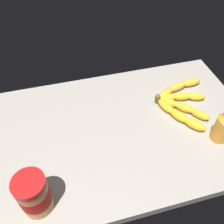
% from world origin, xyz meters
% --- Properties ---
extents(ground_plane, '(0.95, 0.59, 0.03)m').
position_xyz_m(ground_plane, '(0.00, 0.00, -0.02)').
color(ground_plane, gray).
extents(banana_bunch, '(0.23, 0.27, 0.03)m').
position_xyz_m(banana_bunch, '(0.25, 0.05, 0.02)').
color(banana_bunch, gold).
rests_on(banana_bunch, ground_plane).
extents(peanut_butter_jar, '(0.08, 0.08, 0.13)m').
position_xyz_m(peanut_butter_jar, '(-0.29, -0.20, 0.07)').
color(peanut_butter_jar, '#BF8442').
rests_on(peanut_butter_jar, ground_plane).
extents(honey_bottle, '(0.06, 0.06, 0.13)m').
position_xyz_m(honey_bottle, '(0.31, -0.12, 0.06)').
color(honey_bottle, orange).
rests_on(honey_bottle, ground_plane).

